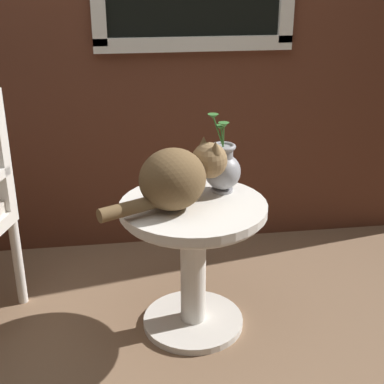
# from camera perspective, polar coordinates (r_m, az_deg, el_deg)

# --- Properties ---
(ground_plane) EXTENTS (6.00, 6.00, 0.00)m
(ground_plane) POSITION_cam_1_polar(r_m,az_deg,el_deg) (2.39, -6.76, -14.98)
(ground_plane) COLOR #7F6047
(wicker_side_table) EXTENTS (0.59, 0.59, 0.57)m
(wicker_side_table) POSITION_cam_1_polar(r_m,az_deg,el_deg) (2.25, 0.00, -5.20)
(wicker_side_table) COLOR silver
(wicker_side_table) RESTS_ON ground_plane
(cat) EXTENTS (0.52, 0.33, 0.25)m
(cat) POSITION_cam_1_polar(r_m,az_deg,el_deg) (2.10, -1.66, 1.57)
(cat) COLOR brown
(cat) RESTS_ON wicker_side_table
(pewter_vase_with_ivy) EXTENTS (0.15, 0.15, 0.34)m
(pewter_vase_with_ivy) POSITION_cam_1_polar(r_m,az_deg,el_deg) (2.26, 3.08, 2.50)
(pewter_vase_with_ivy) COLOR #99999E
(pewter_vase_with_ivy) RESTS_ON wicker_side_table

